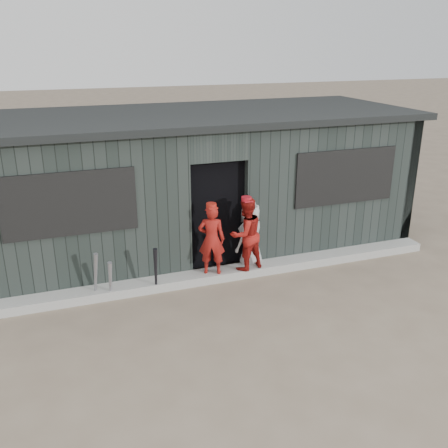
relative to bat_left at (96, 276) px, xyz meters
name	(u,v)px	position (x,y,z in m)	size (l,w,h in m)	color
ground	(267,332)	(2.14, -1.72, -0.42)	(80.00, 80.00, 0.00)	#6F5E4C
curb	(224,274)	(2.14, 0.10, -0.35)	(8.00, 0.36, 0.15)	#9D9D98
bat_left	(96,276)	(0.00, 0.00, 0.00)	(0.07, 0.07, 0.86)	gray
bat_mid	(110,280)	(0.21, -0.07, -0.07)	(0.07, 0.07, 0.71)	gray
bat_right	(156,271)	(0.93, -0.10, -0.01)	(0.07, 0.07, 0.84)	black
player_red_left	(212,239)	(1.92, 0.07, 0.33)	(0.44, 0.29, 1.21)	maroon
player_red_right	(246,234)	(2.53, 0.04, 0.36)	(0.62, 0.48, 1.27)	maroon
player_grey_back	(250,237)	(2.71, 0.28, 0.19)	(0.60, 0.39, 1.23)	#B1B1B1
dugout	(195,182)	(2.15, 1.78, 0.86)	(8.30, 3.30, 2.62)	black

